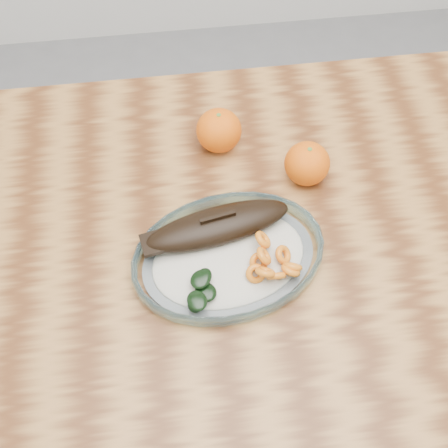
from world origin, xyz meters
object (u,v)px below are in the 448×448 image
object	(u,v)px
plated_meal	(228,254)
orange_right	(307,164)
dining_table	(266,256)
orange_left	(219,130)

from	to	relation	value
plated_meal	orange_right	distance (m)	0.22
dining_table	orange_right	xyz separation A→B (m)	(0.08, 0.10, 0.14)
orange_left	plated_meal	bearing A→B (deg)	-93.41
orange_right	orange_left	bearing A→B (deg)	146.77
dining_table	plated_meal	bearing A→B (deg)	-146.51
orange_left	orange_right	xyz separation A→B (m)	(0.15, -0.10, -0.00)
dining_table	orange_right	distance (m)	0.19
orange_right	dining_table	bearing A→B (deg)	-128.95
plated_meal	dining_table	bearing A→B (deg)	22.79
plated_meal	orange_right	size ratio (longest dim) A/B	8.24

